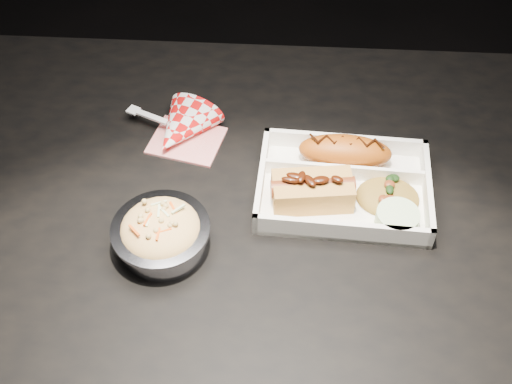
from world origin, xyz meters
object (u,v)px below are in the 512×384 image
(food_tray, at_px, (343,188))
(hotdog, at_px, (313,189))
(foil_coleslaw_cup, at_px, (161,232))
(fried_pastry, at_px, (345,151))
(napkin_fork, at_px, (181,129))
(dining_table, at_px, (264,247))

(food_tray, distance_m, hotdog, 0.06)
(hotdog, height_order, foil_coleslaw_cup, foil_coleslaw_cup)
(fried_pastry, distance_m, hotdog, 0.09)
(fried_pastry, distance_m, napkin_fork, 0.26)
(dining_table, height_order, fried_pastry, fried_pastry)
(hotdog, height_order, napkin_fork, napkin_fork)
(food_tray, xyz_separation_m, hotdog, (-0.05, -0.02, 0.02))
(dining_table, relative_size, foil_coleslaw_cup, 8.94)
(foil_coleslaw_cup, bearing_deg, hotdog, 23.67)
(hotdog, bearing_deg, food_tray, 20.68)
(dining_table, xyz_separation_m, napkin_fork, (-0.14, 0.14, 0.11))
(food_tray, xyz_separation_m, fried_pastry, (0.00, 0.06, 0.02))
(dining_table, distance_m, fried_pastry, 0.19)
(foil_coleslaw_cup, bearing_deg, dining_table, 28.36)
(dining_table, xyz_separation_m, food_tray, (0.11, 0.04, 0.10))
(hotdog, distance_m, napkin_fork, 0.25)
(foil_coleslaw_cup, bearing_deg, napkin_fork, 91.34)
(dining_table, height_order, food_tray, food_tray)
(dining_table, relative_size, napkin_fork, 7.14)
(hotdog, relative_size, napkin_fork, 0.73)
(food_tray, bearing_deg, fried_pastry, 90.00)
(dining_table, bearing_deg, food_tray, 19.48)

